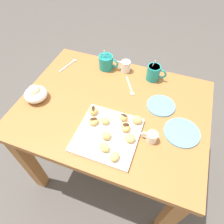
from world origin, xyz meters
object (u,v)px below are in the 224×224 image
at_px(beignet_4, 93,111).
at_px(saucer_sky_right, 182,132).
at_px(cream_pitcher_white, 125,66).
at_px(beignet_1, 106,136).
at_px(chocolate_sauce_pitcher, 152,137).
at_px(beignet_2, 105,121).
at_px(dining_table, 113,120).
at_px(beignet_6, 94,121).
at_px(beignet_8, 126,127).
at_px(ice_cream_bowl, 36,94).
at_px(pastry_plate_square, 108,135).
at_px(saucer_sky_left, 161,106).
at_px(coffee_mug_teal_right, 154,72).
at_px(beignet_9, 124,117).
at_px(beignet_3, 115,157).
at_px(beignet_7, 137,120).
at_px(beignet_0, 104,147).
at_px(coffee_mug_teal_left, 106,62).
at_px(beignet_5, 130,138).

bearing_deg(beignet_4, saucer_sky_right, 5.56).
relative_size(cream_pitcher_white, beignet_1, 2.27).
distance_m(chocolate_sauce_pitcher, beignet_2, 0.24).
height_order(dining_table, beignet_6, beignet_6).
distance_m(dining_table, beignet_1, 0.28).
distance_m(dining_table, beignet_8, 0.25).
bearing_deg(ice_cream_bowl, beignet_4, 0.39).
bearing_deg(dining_table, pastry_plate_square, -77.47).
bearing_deg(beignet_8, saucer_sky_left, 59.00).
distance_m(coffee_mug_teal_right, cream_pitcher_white, 0.19).
relative_size(saucer_sky_right, beignet_9, 4.09).
bearing_deg(beignet_2, beignet_1, -64.19).
bearing_deg(coffee_mug_teal_right, beignet_2, -109.51).
height_order(beignet_3, beignet_6, beignet_6).
bearing_deg(beignet_7, beignet_0, -116.34).
relative_size(dining_table, saucer_sky_right, 5.86).
bearing_deg(cream_pitcher_white, saucer_sky_left, -38.54).
bearing_deg(ice_cream_bowl, beignet_3, -20.68).
height_order(coffee_mug_teal_left, coffee_mug_teal_right, coffee_mug_teal_right).
distance_m(beignet_5, beignet_8, 0.07).
relative_size(beignet_3, beignet_8, 0.93).
height_order(dining_table, beignet_4, beignet_4).
bearing_deg(chocolate_sauce_pitcher, cream_pitcher_white, 121.37).
bearing_deg(beignet_0, beignet_8, 67.26).
bearing_deg(beignet_7, coffee_mug_teal_left, 130.06).
height_order(saucer_sky_left, beignet_0, beignet_0).
distance_m(beignet_0, beignet_6, 0.16).
bearing_deg(beignet_9, chocolate_sauce_pitcher, -21.06).
bearing_deg(beignet_3, dining_table, 111.48).
bearing_deg(chocolate_sauce_pitcher, beignet_1, -161.04).
relative_size(pastry_plate_square, coffee_mug_teal_left, 2.15).
bearing_deg(beignet_4, cream_pitcher_white, 83.61).
relative_size(beignet_0, beignet_8, 1.02).
distance_m(beignet_2, beignet_8, 0.11).
bearing_deg(beignet_5, beignet_2, 159.90).
height_order(saucer_sky_left, saucer_sky_right, same).
bearing_deg(beignet_3, chocolate_sauce_pitcher, 50.47).
bearing_deg(ice_cream_bowl, beignet_5, -8.85).
xyz_separation_m(cream_pitcher_white, beignet_3, (0.15, -0.61, -0.01)).
bearing_deg(beignet_1, coffee_mug_teal_left, 111.12).
relative_size(coffee_mug_teal_left, beignet_6, 2.74).
relative_size(beignet_3, beignet_5, 1.01).
xyz_separation_m(beignet_0, beignet_2, (-0.05, 0.14, -0.00)).
bearing_deg(beignet_4, saucer_sky_left, 29.52).
relative_size(cream_pitcher_white, ice_cream_bowl, 0.82).
bearing_deg(saucer_sky_left, pastry_plate_square, -126.72).
distance_m(dining_table, beignet_5, 0.30).
bearing_deg(beignet_8, chocolate_sauce_pitcher, -3.40).
relative_size(beignet_2, beignet_3, 0.93).
bearing_deg(beignet_3, beignet_2, 123.66).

